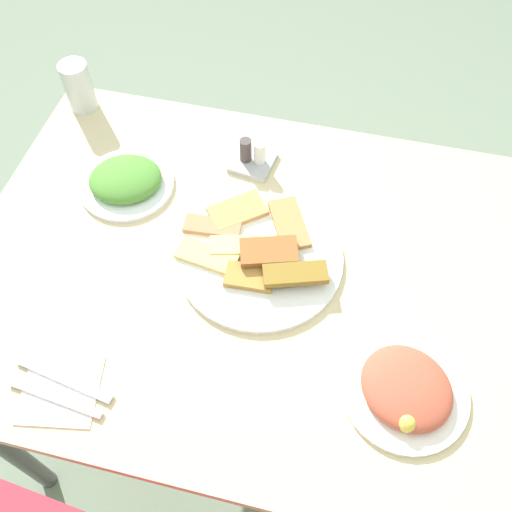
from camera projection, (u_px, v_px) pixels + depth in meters
The scene contains 10 objects.
ground_plane at pixel (255, 401), 1.76m from camera, with size 6.00×6.00×0.00m, color gray.
dining_table at pixel (254, 289), 1.19m from camera, with size 1.16×0.86×0.77m.
pide_platter at pixel (257, 253), 1.12m from camera, with size 0.34×0.33×0.04m.
salad_plate_greens at pixel (406, 389), 0.96m from camera, with size 0.22×0.22×0.04m.
salad_plate_rice at pixel (126, 181), 1.22m from camera, with size 0.21×0.21×0.05m.
soda_can at pixel (79, 87), 1.33m from camera, with size 0.07×0.07×0.12m, color silver.
paper_napkin at pixel (61, 389), 0.98m from camera, with size 0.13×0.13×0.00m, color white.
fork at pixel (64, 379), 0.98m from camera, with size 0.19×0.02×0.01m, color silver.
spoon at pixel (56, 398), 0.96m from camera, with size 0.18×0.01×0.01m, color silver.
condiment_caddy at pixel (253, 158), 1.26m from camera, with size 0.10×0.10×0.07m.
Camera 1 is at (-0.14, 0.58, 1.71)m, focal length 39.42 mm.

